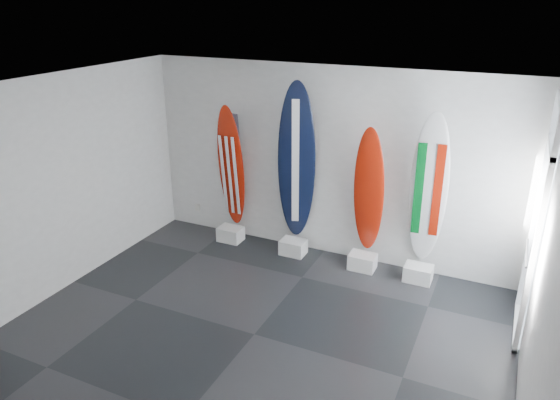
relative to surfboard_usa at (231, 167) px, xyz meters
The scene contains 16 objects.
floor 3.07m from the surfboard_usa, 54.98° to the right, with size 6.00×6.00×0.00m, color black.
ceiling 3.27m from the surfboard_usa, 54.98° to the right, with size 6.00×6.00×0.00m, color white.
wall_back 1.63m from the surfboard_usa, ahead, with size 6.00×6.00×0.00m, color silver.
wall_front 5.04m from the surfboard_usa, 71.52° to the right, with size 6.00×6.00×0.00m, color silver.
wall_left 2.68m from the surfboard_usa, 121.59° to the right, with size 5.00×5.00×0.00m, color silver.
wall_right 5.14m from the surfboard_usa, 26.38° to the right, with size 5.00×5.00×0.00m, color silver.
display_block_usa 1.18m from the surfboard_usa, 90.00° to the right, with size 0.40×0.30×0.24m, color white.
surfboard_usa is the anchor object (origin of this frame).
display_block_navy 1.66m from the surfboard_usa, ahead, with size 0.40×0.30×0.24m, color white.
surfboard_navy 1.19m from the surfboard_usa, ahead, with size 0.58×0.08×2.58m, color black.
display_block_swiss 2.61m from the surfboard_usa, ahead, with size 0.40×0.30×0.24m, color white.
surfboard_swiss 2.33m from the surfboard_usa, ahead, with size 0.46×0.08×2.02m, color #9C1807.
display_block_italy 3.39m from the surfboard_usa, ahead, with size 0.40×0.30×0.24m, color white.
surfboard_italy 3.18m from the surfboard_usa, ahead, with size 0.53×0.08×2.32m, color silver.
wall_outlet 1.29m from the surfboard_usa, 166.80° to the left, with size 0.09×0.02×0.13m, color silver.
glass_door 4.63m from the surfboard_usa, ahead, with size 0.12×1.16×2.85m, color white, non-canonical shape.
Camera 1 is at (2.56, -4.74, 3.94)m, focal length 33.27 mm.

